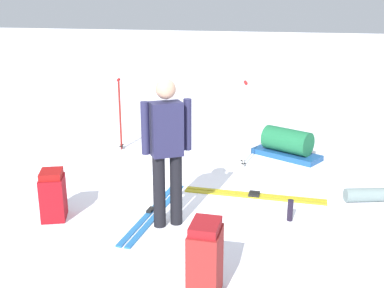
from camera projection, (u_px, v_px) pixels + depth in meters
The scene contains 11 objects.
ground_plane at pixel (192, 193), 6.24m from camera, with size 80.00×80.00×0.00m, color white.
skier_standing at pixel (167, 146), 5.08m from camera, with size 0.38×0.48×1.70m.
ski_pair_near at pixel (254, 195), 6.14m from camera, with size 0.27×1.89×0.05m.
ski_pair_far at pixel (154, 212), 5.65m from camera, with size 1.80×0.17×0.05m.
backpack_large_dark at pixel (205, 260), 3.96m from camera, with size 0.38×0.28×0.70m.
backpack_bright at pixel (53, 195), 5.43m from camera, with size 0.42×0.39×0.60m.
ski_poles_planted_near at pixel (244, 120), 7.10m from camera, with size 0.21×0.11×1.35m.
ski_poles_planted_far at pixel (120, 110), 7.98m from camera, with size 0.15×0.09×1.26m.
gear_sled at pixel (287, 144), 7.67m from camera, with size 0.88×1.21×0.49m.
sleeping_mat_rolled at pixel (366, 195), 5.96m from camera, with size 0.18×0.18×0.55m, color slate.
thermos_bottle at pixel (290, 210), 5.42m from camera, with size 0.07×0.07×0.26m, color black.
Camera 1 is at (-5.53, -1.69, 2.44)m, focal length 43.04 mm.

